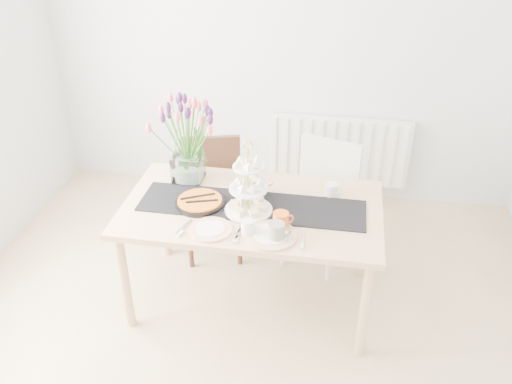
% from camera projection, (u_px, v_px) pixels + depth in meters
% --- Properties ---
extents(room_shell, '(4.50, 4.50, 4.50)m').
position_uv_depth(room_shell, '(222.00, 190.00, 2.45)').
color(room_shell, tan).
rests_on(room_shell, ground).
extents(radiator, '(1.20, 0.08, 0.60)m').
position_uv_depth(radiator, '(338.00, 151.00, 4.67)').
color(radiator, white).
rests_on(radiator, room_shell).
extents(dining_table, '(1.60, 0.90, 0.75)m').
position_uv_depth(dining_table, '(252.00, 217.00, 3.39)').
color(dining_table, tan).
rests_on(dining_table, ground).
extents(chair_brown, '(0.53, 0.53, 0.88)m').
position_uv_depth(chair_brown, '(212.00, 188.00, 4.01)').
color(chair_brown, '#382114').
rests_on(chair_brown, ground).
extents(chair_white, '(0.56, 0.56, 0.91)m').
position_uv_depth(chair_white, '(322.00, 194.00, 3.91)').
color(chair_white, silver).
rests_on(chair_white, ground).
extents(table_runner, '(1.40, 0.35, 0.01)m').
position_uv_depth(table_runner, '(252.00, 206.00, 3.35)').
color(table_runner, black).
rests_on(table_runner, dining_table).
extents(tulip_vase, '(0.69, 0.69, 0.59)m').
position_uv_depth(tulip_vase, '(185.00, 128.00, 3.44)').
color(tulip_vase, silver).
rests_on(tulip_vase, dining_table).
extents(cake_stand, '(0.29, 0.29, 0.43)m').
position_uv_depth(cake_stand, '(249.00, 195.00, 3.24)').
color(cake_stand, gold).
rests_on(cake_stand, dining_table).
extents(teapot, '(0.26, 0.22, 0.16)m').
position_uv_depth(teapot, '(254.00, 185.00, 3.42)').
color(teapot, silver).
rests_on(teapot, dining_table).
extents(cream_jug, '(0.10, 0.10, 0.08)m').
position_uv_depth(cream_jug, '(331.00, 190.00, 3.44)').
color(cream_jug, silver).
rests_on(cream_jug, dining_table).
extents(tart_tin, '(0.31, 0.31, 0.04)m').
position_uv_depth(tart_tin, '(200.00, 202.00, 3.36)').
color(tart_tin, black).
rests_on(tart_tin, dining_table).
extents(mug_grey, '(0.11, 0.11, 0.11)m').
position_uv_depth(mug_grey, '(277.00, 232.00, 3.02)').
color(mug_grey, gray).
rests_on(mug_grey, dining_table).
extents(mug_white, '(0.09, 0.09, 0.09)m').
position_uv_depth(mug_white, '(248.00, 227.00, 3.08)').
color(mug_white, white).
rests_on(mug_white, dining_table).
extents(mug_orange, '(0.13, 0.13, 0.11)m').
position_uv_depth(mug_orange, '(281.00, 221.00, 3.12)').
color(mug_orange, '#DF5718').
rests_on(mug_orange, dining_table).
extents(plate_left, '(0.31, 0.31, 0.01)m').
position_uv_depth(plate_left, '(211.00, 229.00, 3.13)').
color(plate_left, silver).
rests_on(plate_left, dining_table).
extents(plate_right, '(0.32, 0.32, 0.02)m').
position_uv_depth(plate_right, '(271.00, 235.00, 3.08)').
color(plate_right, silver).
rests_on(plate_right, dining_table).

